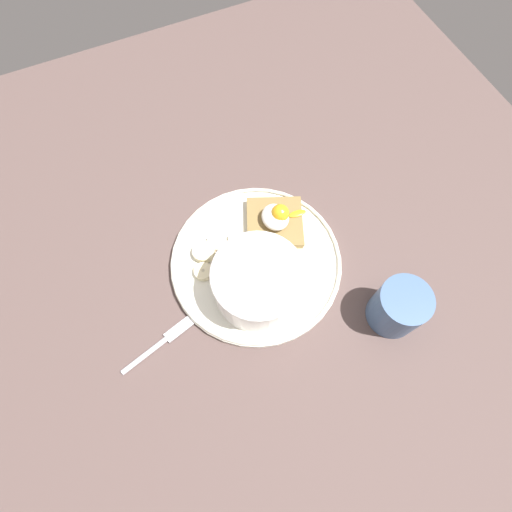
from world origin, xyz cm
name	(u,v)px	position (x,y,z in cm)	size (l,w,h in cm)	color
ground_plane	(256,266)	(0.00, 0.00, 1.00)	(120.00, 120.00, 2.00)	brown
plate	(256,262)	(0.00, 0.00, 2.80)	(27.51, 27.51, 1.60)	silver
oatmeal_bowl	(258,282)	(4.57, -1.79, 6.61)	(13.69, 13.69, 7.11)	white
toast_slice	(275,223)	(-4.68, 5.55, 3.83)	(11.97, 11.97, 1.49)	olive
poached_egg	(277,216)	(-4.64, 5.87, 5.93)	(4.91, 7.64, 3.55)	white
banana_slice_front	(217,242)	(-5.51, -4.47, 3.54)	(4.44, 4.44, 1.14)	#FCE4C3
banana_slice_left	(204,252)	(-4.64, -7.10, 3.68)	(3.81, 3.73, 1.49)	#F8ECBE
banana_slice_back	(236,241)	(-4.36, -1.56, 3.67)	(2.74, 2.84, 1.46)	beige
banana_slice_right	(203,272)	(-1.55, -8.39, 3.61)	(3.50, 3.54, 1.30)	#F7E9B8
coffee_mug	(399,307)	(16.42, 15.23, 6.14)	(7.53, 7.53, 8.07)	#415F88
knife	(165,340)	(5.79, -17.69, 2.40)	(5.00, 14.55, 0.80)	silver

